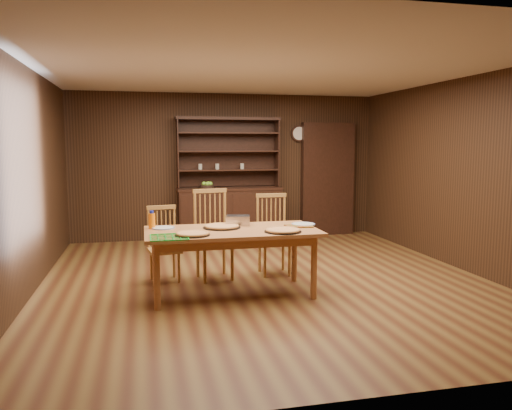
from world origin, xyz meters
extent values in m
plane|color=brown|center=(0.00, 0.00, 0.00)|extent=(6.00, 6.00, 0.00)
plane|color=silver|center=(0.00, 0.00, 2.60)|extent=(6.00, 6.00, 0.00)
plane|color=#3A2112|center=(0.00, 3.00, 1.30)|extent=(5.50, 0.00, 5.50)
plane|color=#3A2112|center=(0.00, -3.00, 1.30)|extent=(5.50, 0.00, 5.50)
plane|color=#3A2112|center=(-2.75, 0.00, 1.30)|extent=(0.00, 6.00, 6.00)
plane|color=#3A2112|center=(2.75, 0.00, 1.30)|extent=(0.00, 6.00, 6.00)
cube|color=black|center=(0.00, 2.74, 0.45)|extent=(1.80, 0.50, 0.90)
cube|color=black|center=(0.00, 2.74, 0.92)|extent=(1.84, 0.52, 0.04)
cube|color=black|center=(0.00, 2.97, 1.55)|extent=(1.80, 0.02, 1.20)
cube|color=black|center=(-0.89, 2.82, 1.55)|extent=(0.02, 0.32, 1.20)
cube|color=black|center=(0.89, 2.82, 1.55)|extent=(0.02, 0.32, 1.20)
cube|color=black|center=(0.00, 2.82, 2.15)|extent=(1.84, 0.34, 0.05)
cylinder|color=#A8A38E|center=(-0.50, 2.82, 1.31)|extent=(0.07, 0.07, 0.10)
cylinder|color=#A8A38E|center=(-0.20, 2.82, 1.31)|extent=(0.07, 0.07, 0.10)
cube|color=black|center=(1.90, 2.90, 1.05)|extent=(1.00, 0.18, 2.10)
cylinder|color=black|center=(1.35, 2.96, 1.90)|extent=(0.30, 0.04, 0.30)
cylinder|color=silver|center=(1.35, 2.94, 1.90)|extent=(0.24, 0.01, 0.24)
cube|color=#A36D38|center=(-0.52, -0.47, 0.73)|extent=(1.94, 0.97, 0.04)
cylinder|color=#A36D38|center=(-1.37, -0.84, 0.35)|extent=(0.07, 0.07, 0.71)
cylinder|color=#A36D38|center=(-1.37, -0.11, 0.35)|extent=(0.07, 0.07, 0.71)
cylinder|color=#A36D38|center=(0.33, -0.84, 0.35)|extent=(0.07, 0.07, 0.71)
cylinder|color=#A36D38|center=(0.33, -0.11, 0.35)|extent=(0.07, 0.07, 0.71)
cube|color=#B47D3D|center=(-1.25, 0.25, 0.39)|extent=(0.44, 0.42, 0.04)
cylinder|color=#B47D3D|center=(-1.37, 0.09, 0.19)|extent=(0.03, 0.03, 0.37)
cylinder|color=#B47D3D|center=(-1.41, 0.36, 0.19)|extent=(0.03, 0.03, 0.37)
cylinder|color=#B47D3D|center=(-1.08, 0.14, 0.19)|extent=(0.03, 0.03, 0.37)
cylinder|color=#B47D3D|center=(-1.12, 0.41, 0.19)|extent=(0.03, 0.03, 0.37)
cube|color=#B47D3D|center=(-1.27, 0.41, 0.91)|extent=(0.37, 0.09, 0.05)
cube|color=#B47D3D|center=(-0.62, 0.23, 0.48)|extent=(0.53, 0.51, 0.04)
cylinder|color=#B47D3D|center=(-0.77, 0.03, 0.23)|extent=(0.04, 0.04, 0.46)
cylinder|color=#B47D3D|center=(-0.82, 0.36, 0.23)|extent=(0.04, 0.04, 0.46)
cylinder|color=#B47D3D|center=(-0.42, 0.09, 0.23)|extent=(0.04, 0.04, 0.46)
cylinder|color=#B47D3D|center=(-0.47, 0.42, 0.23)|extent=(0.04, 0.04, 0.46)
cube|color=#B47D3D|center=(-0.65, 0.41, 1.11)|extent=(0.44, 0.10, 0.05)
cube|color=#B47D3D|center=(0.18, 0.29, 0.44)|extent=(0.43, 0.41, 0.04)
cylinder|color=#B47D3D|center=(0.02, 0.14, 0.21)|extent=(0.04, 0.04, 0.42)
cylinder|color=#B47D3D|center=(0.02, 0.44, 0.21)|extent=(0.04, 0.04, 0.42)
cylinder|color=#B47D3D|center=(0.34, 0.14, 0.21)|extent=(0.04, 0.04, 0.42)
cylinder|color=#B47D3D|center=(0.34, 0.44, 0.21)|extent=(0.04, 0.04, 0.42)
cube|color=#B47D3D|center=(0.18, 0.47, 1.03)|extent=(0.41, 0.04, 0.05)
cylinder|color=black|center=(-0.99, -0.74, 0.76)|extent=(0.37, 0.37, 0.01)
cylinder|color=tan|center=(-0.99, -0.74, 0.77)|extent=(0.34, 0.34, 0.02)
torus|color=#C38746|center=(-0.99, -0.74, 0.77)|extent=(0.35, 0.35, 0.03)
cylinder|color=black|center=(0.00, -0.75, 0.76)|extent=(0.41, 0.41, 0.01)
cylinder|color=tan|center=(0.00, -0.75, 0.77)|extent=(0.38, 0.38, 0.02)
torus|color=#C38746|center=(0.00, -0.75, 0.77)|extent=(0.38, 0.38, 0.03)
cylinder|color=black|center=(-0.61, -0.34, 0.76)|extent=(0.43, 0.43, 0.01)
cylinder|color=tan|center=(-0.61, -0.34, 0.77)|extent=(0.39, 0.39, 0.02)
torus|color=#C38746|center=(-0.61, -0.34, 0.77)|extent=(0.40, 0.40, 0.03)
cylinder|color=white|center=(-1.27, -0.23, 0.76)|extent=(0.26, 0.26, 0.01)
torus|color=#2D4687|center=(-1.27, -0.23, 0.76)|extent=(0.26, 0.26, 0.01)
cylinder|color=white|center=(0.37, -0.34, 0.76)|extent=(0.28, 0.28, 0.01)
torus|color=#2D4687|center=(0.37, -0.34, 0.76)|extent=(0.29, 0.29, 0.01)
cube|color=silver|center=(-0.39, -0.16, 0.81)|extent=(0.32, 0.26, 0.11)
cylinder|color=orange|center=(-1.40, -0.20, 0.84)|extent=(0.08, 0.08, 0.17)
cylinder|color=#1521AD|center=(-1.40, -0.20, 0.94)|extent=(0.04, 0.04, 0.03)
cube|color=#A81315|center=(0.34, -0.47, 0.76)|extent=(0.22, 0.22, 0.01)
cube|color=#A81315|center=(0.23, -0.44, 0.76)|extent=(0.21, 0.21, 0.01)
cylinder|color=black|center=(-0.40, 2.69, 0.97)|extent=(0.26, 0.26, 0.06)
sphere|color=#86CB36|center=(-0.45, 2.69, 1.02)|extent=(0.08, 0.08, 0.08)
sphere|color=#86CB36|center=(-0.37, 2.72, 1.02)|extent=(0.08, 0.08, 0.08)
sphere|color=#86CB36|center=(-0.40, 2.64, 1.02)|extent=(0.08, 0.08, 0.08)
sphere|color=#86CB36|center=(-0.34, 2.67, 1.02)|extent=(0.08, 0.08, 0.08)
camera|label=1|loc=(-1.48, -5.94, 1.71)|focal=35.00mm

